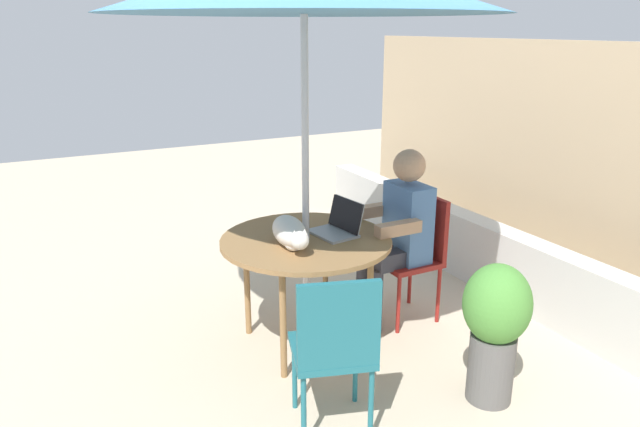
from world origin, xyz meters
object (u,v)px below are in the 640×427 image
(laptop, at_px, (340,224))
(chair_occupied, at_px, (416,247))
(cat, at_px, (290,233))
(potted_plant_near_fence, at_px, (495,323))
(patio_table, at_px, (306,247))
(chair_empty, at_px, (335,343))
(person_seated, at_px, (399,228))

(laptop, bearing_deg, chair_occupied, 90.80)
(cat, bearing_deg, laptop, 99.72)
(laptop, height_order, potted_plant_near_fence, laptop)
(patio_table, xyz_separation_m, potted_plant_near_fence, (1.03, 0.64, -0.21))
(patio_table, relative_size, chair_empty, 1.21)
(chair_occupied, height_order, person_seated, person_seated)
(chair_occupied, bearing_deg, chair_empty, -52.12)
(patio_table, bearing_deg, potted_plant_near_fence, 32.01)
(potted_plant_near_fence, bearing_deg, cat, -140.67)
(person_seated, distance_m, laptop, 0.48)
(chair_empty, xyz_separation_m, person_seated, (-0.89, 0.99, 0.17))
(potted_plant_near_fence, bearing_deg, laptop, -158.31)
(laptop, relative_size, potted_plant_near_fence, 0.41)
(chair_empty, bearing_deg, patio_table, 162.53)
(chair_occupied, distance_m, chair_empty, 1.46)
(chair_occupied, bearing_deg, person_seated, -90.00)
(chair_occupied, relative_size, cat, 1.40)
(cat, distance_m, potted_plant_near_fence, 1.28)
(chair_occupied, distance_m, potted_plant_near_fence, 1.05)
(cat, relative_size, potted_plant_near_fence, 0.79)
(laptop, bearing_deg, chair_empty, -30.36)
(chair_occupied, bearing_deg, potted_plant_near_fence, -12.37)
(patio_table, height_order, potted_plant_near_fence, potted_plant_near_fence)
(chair_occupied, distance_m, cat, 1.05)
(chair_empty, relative_size, potted_plant_near_fence, 1.10)
(chair_empty, bearing_deg, person_seated, 132.05)
(laptop, xyz_separation_m, potted_plant_near_fence, (1.02, 0.41, -0.33))
(laptop, distance_m, cat, 0.38)
(person_seated, bearing_deg, chair_occupied, 90.00)
(patio_table, xyz_separation_m, chair_occupied, (0.00, 0.87, -0.15))
(laptop, distance_m, potted_plant_near_fence, 1.15)
(chair_empty, relative_size, person_seated, 0.73)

